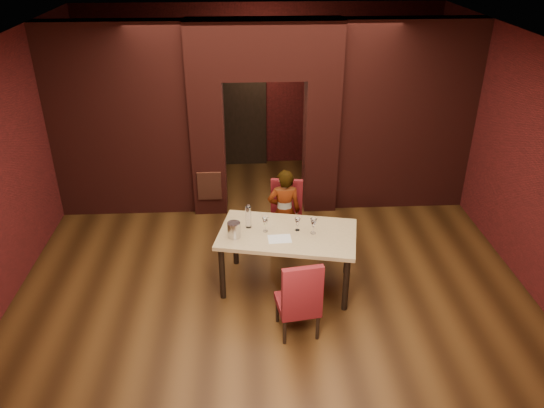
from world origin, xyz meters
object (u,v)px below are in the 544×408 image
at_px(person_seated, 284,212).
at_px(water_bottle, 248,216).
at_px(chair_far, 286,217).
at_px(chair_near, 298,295).
at_px(dining_table, 287,259).
at_px(potted_plant, 330,230).
at_px(wine_glass_b, 298,224).
at_px(wine_bucket, 234,230).
at_px(wine_glass_c, 313,226).
at_px(wine_glass_a, 265,225).

distance_m(person_seated, water_bottle, 0.94).
xyz_separation_m(chair_far, chair_near, (0.00, -1.92, 0.00)).
height_order(chair_far, water_bottle, water_bottle).
distance_m(dining_table, potted_plant, 1.41).
height_order(chair_near, potted_plant, chair_near).
xyz_separation_m(dining_table, wine_glass_b, (0.14, 0.06, 0.51)).
height_order(chair_far, potted_plant, chair_far).
xyz_separation_m(chair_near, person_seated, (-0.03, 1.82, 0.15)).
bearing_deg(wine_glass_b, chair_near, -94.86).
xyz_separation_m(person_seated, potted_plant, (0.76, 0.27, -0.50)).
bearing_deg(wine_bucket, person_seated, 52.47).
height_order(wine_glass_b, wine_glass_c, wine_glass_c).
distance_m(wine_glass_a, water_bottle, 0.26).
xyz_separation_m(dining_table, wine_glass_c, (0.34, -0.03, 0.53)).
relative_size(dining_table, wine_glass_c, 8.22).
xyz_separation_m(wine_glass_c, potted_plant, (0.44, 1.18, -0.77)).
distance_m(chair_near, wine_glass_b, 1.08).
bearing_deg(chair_near, wine_glass_a, -79.62).
bearing_deg(water_bottle, chair_near, -63.09).
bearing_deg(wine_bucket, wine_glass_a, 16.43).
xyz_separation_m(person_seated, wine_glass_c, (0.32, -0.91, 0.27)).
xyz_separation_m(dining_table, water_bottle, (-0.51, 0.17, 0.59)).
bearing_deg(chair_far, wine_glass_b, -76.35).
bearing_deg(dining_table, water_bottle, 173.33).
relative_size(wine_glass_c, water_bottle, 0.66).
bearing_deg(person_seated, wine_glass_c, 106.89).
xyz_separation_m(chair_far, wine_glass_a, (-0.34, -0.93, 0.41)).
distance_m(dining_table, chair_near, 0.95).
distance_m(wine_glass_a, wine_bucket, 0.43).
relative_size(wine_glass_b, water_bottle, 0.55).
xyz_separation_m(chair_near, wine_glass_c, (0.29, 0.91, 0.42)).
relative_size(wine_glass_c, wine_bucket, 1.04).
bearing_deg(chair_far, wine_glass_a, -101.85).
bearing_deg(person_seated, chair_near, 88.60).
bearing_deg(potted_plant, dining_table, -124.28).
distance_m(dining_table, wine_glass_a, 0.60).
relative_size(chair_near, person_seated, 0.78).
bearing_deg(wine_bucket, chair_near, -49.09).
bearing_deg(chair_far, chair_near, -81.60).
xyz_separation_m(wine_glass_b, wine_bucket, (-0.84, -0.13, 0.01)).
distance_m(wine_bucket, water_bottle, 0.31).
distance_m(person_seated, wine_glass_b, 0.86).
height_order(dining_table, wine_glass_c, wine_glass_c).
bearing_deg(potted_plant, wine_glass_b, -120.62).
relative_size(person_seated, wine_bucket, 6.47).
xyz_separation_m(dining_table, wine_glass_a, (-0.29, 0.05, 0.52)).
xyz_separation_m(dining_table, chair_far, (0.05, 0.98, 0.11)).
height_order(person_seated, wine_glass_c, person_seated).
distance_m(chair_near, wine_glass_c, 1.04).
bearing_deg(wine_glass_a, dining_table, -10.00).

